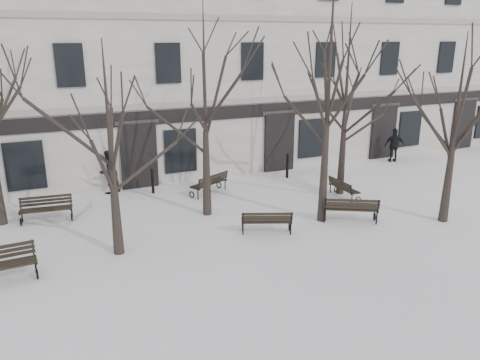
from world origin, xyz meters
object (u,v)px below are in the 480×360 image
bench_1 (267,221)px  bench_2 (351,208)px  tree_1 (109,125)px  bench_4 (210,183)px  tree_3 (458,108)px  bench_5 (343,188)px  tree_2 (330,63)px  bench_3 (46,208)px

bench_1 → bench_2: bench_2 is taller
tree_1 → bench_4: tree_1 is taller
bench_2 → tree_3: bearing=-172.3°
bench_4 → bench_5: bearing=124.2°
tree_2 → bench_5: 5.95m
bench_3 → bench_4: bench_4 is taller
tree_2 → bench_1: bearing=-173.2°
tree_3 → bench_5: tree_3 is taller
bench_3 → bench_4: size_ratio=0.99×
tree_1 → bench_2: (8.15, -0.79, -3.49)m
tree_3 → bench_3: size_ratio=3.56×
tree_3 → bench_1: 7.61m
tree_3 → bench_3: 15.00m
tree_2 → bench_2: 5.21m
tree_1 → bench_3: 5.54m
bench_3 → bench_5: (11.49, -2.20, -0.06)m
tree_1 → bench_1: bearing=-5.9°
bench_1 → bench_3: size_ratio=0.96×
tree_1 → tree_2: (7.31, -0.22, 1.61)m
tree_1 → bench_1: 6.08m
bench_2 → bench_5: size_ratio=1.26×
bench_2 → tree_2: bearing=-5.1°
bench_3 → tree_1: bearing=-56.4°
bench_1 → bench_4: 4.80m
bench_1 → bench_3: (-6.84, 4.30, 0.03)m
tree_2 → tree_3: (4.06, -1.83, -1.48)m
bench_3 → bench_5: bench_3 is taller
bench_4 → bench_5: (4.95, -2.68, -0.06)m
bench_1 → bench_4: bearing=-63.8°
bench_2 → bench_1: bearing=24.1°
bench_4 → bench_5: 5.63m
tree_2 → bench_3: tree_2 is taller
tree_2 → bench_3: size_ratio=4.82×
tree_1 → bench_4: (4.59, 4.28, -3.53)m
bench_2 → bench_3: bench_2 is taller
tree_1 → bench_1: (4.90, -0.51, -3.56)m
bench_5 → bench_1: bearing=114.0°
bench_2 → bench_4: bearing=-25.9°
bench_4 → bench_5: bench_4 is taller
bench_1 → bench_5: bench_1 is taller
bench_1 → bench_5: size_ratio=1.12×
bench_5 → bench_2: bearing=149.3°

